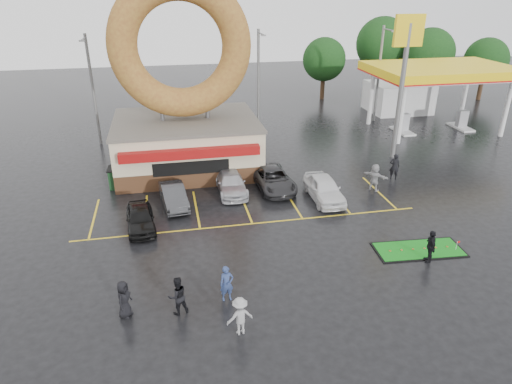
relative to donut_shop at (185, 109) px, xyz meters
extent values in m
plane|color=black|center=(3.00, -12.97, -4.46)|extent=(120.00, 120.00, 0.00)
cube|color=#472B19|center=(0.00, 0.03, -3.86)|extent=(10.00, 8.00, 1.20)
cube|color=beige|center=(0.00, 0.03, -2.11)|extent=(10.00, 8.00, 2.30)
cube|color=#59544C|center=(0.00, 0.03, -0.86)|extent=(10.20, 8.20, 0.20)
cube|color=maroon|center=(0.00, -4.27, -1.86)|extent=(9.00, 0.60, 0.60)
cylinder|color=slate|center=(-1.60, 0.03, -0.16)|extent=(0.30, 0.30, 1.20)
cylinder|color=slate|center=(1.60, 0.03, -0.16)|extent=(0.30, 0.30, 1.20)
torus|color=brown|center=(0.00, 0.03, 4.24)|extent=(9.60, 2.00, 9.60)
cylinder|color=silver|center=(18.00, 2.03, -1.96)|extent=(0.40, 0.40, 5.00)
cylinder|color=silver|center=(28.00, 2.03, -1.96)|extent=(0.40, 0.40, 5.00)
cylinder|color=silver|center=(18.00, 8.03, -1.96)|extent=(0.40, 0.40, 5.00)
cylinder|color=silver|center=(28.00, 8.03, -1.96)|extent=(0.40, 0.40, 5.00)
cube|color=silver|center=(23.00, 5.03, 0.79)|extent=(12.00, 8.00, 0.50)
cube|color=yellow|center=(23.00, 5.03, 1.09)|extent=(12.30, 8.30, 0.70)
cube|color=#99999E|center=(20.00, 5.03, -3.56)|extent=(0.90, 0.60, 1.60)
cube|color=#99999E|center=(26.00, 5.03, -3.56)|extent=(0.90, 0.60, 1.60)
cube|color=silver|center=(23.00, 12.03, -2.96)|extent=(6.00, 5.00, 3.00)
cylinder|color=slate|center=(16.00, -0.97, 0.54)|extent=(0.36, 0.36, 10.00)
cube|color=yellow|center=(16.00, -0.97, 5.04)|extent=(2.20, 0.30, 2.20)
cylinder|color=slate|center=(-7.00, 7.03, 0.04)|extent=(0.24, 0.24, 9.00)
cylinder|color=slate|center=(-7.00, 6.03, 4.24)|extent=(0.12, 2.00, 0.12)
cube|color=slate|center=(-7.00, 5.03, 4.19)|extent=(0.40, 0.18, 0.12)
cylinder|color=slate|center=(7.00, 8.03, 0.04)|extent=(0.24, 0.24, 9.00)
cylinder|color=slate|center=(7.00, 7.03, 4.24)|extent=(0.12, 2.00, 0.12)
cube|color=slate|center=(7.00, 6.03, 4.19)|extent=(0.40, 0.18, 0.12)
cylinder|color=slate|center=(19.00, 9.03, 0.04)|extent=(0.24, 0.24, 9.00)
cylinder|color=slate|center=(19.00, 8.03, 4.24)|extent=(0.12, 2.00, 0.12)
cube|color=slate|center=(19.00, 7.03, 4.19)|extent=(0.40, 0.18, 0.12)
cylinder|color=#332114|center=(29.00, 17.03, -3.02)|extent=(0.50, 0.50, 2.88)
sphere|color=black|center=(29.00, 17.03, 0.74)|extent=(5.60, 5.60, 5.60)
cylinder|color=#332114|center=(35.00, 15.03, -3.20)|extent=(0.50, 0.50, 2.52)
sphere|color=black|center=(35.00, 15.03, 0.09)|extent=(4.90, 4.90, 4.90)
cylinder|color=#332114|center=(25.00, 21.03, -2.84)|extent=(0.50, 0.50, 3.24)
sphere|color=black|center=(25.00, 21.03, 1.39)|extent=(6.30, 6.30, 6.30)
cylinder|color=#332114|center=(17.00, 19.03, -3.20)|extent=(0.50, 0.50, 2.52)
sphere|color=black|center=(17.00, 19.03, 0.09)|extent=(4.90, 4.90, 4.90)
imported|color=black|center=(-3.23, -8.82, -3.83)|extent=(1.84, 3.87, 1.28)
imported|color=#313133|center=(-1.30, -6.26, -3.82)|extent=(1.84, 4.07, 1.29)
imported|color=#B2B3B8|center=(2.46, -4.97, -3.83)|extent=(1.81, 4.40, 1.27)
imported|color=#2A2A2C|center=(5.30, -4.97, -3.79)|extent=(2.51, 4.98, 1.35)
imported|color=silver|center=(8.07, -7.28, -3.71)|extent=(1.78, 4.41, 1.50)
imported|color=navy|center=(0.60, -16.08, -3.64)|extent=(0.65, 0.46, 1.66)
imported|color=black|center=(-1.51, -16.54, -3.61)|extent=(1.00, 0.88, 1.72)
imported|color=gray|center=(0.81, -18.25, -3.64)|extent=(1.16, 0.81, 1.65)
imported|color=black|center=(-3.67, -16.29, -3.63)|extent=(0.82, 0.96, 1.67)
imported|color=black|center=(10.82, -15.08, -3.61)|extent=(0.65, 1.08, 1.71)
imported|color=#9A9A9D|center=(11.78, -6.63, -3.54)|extent=(1.54, 1.65, 1.85)
imported|color=black|center=(13.97, -5.11, -3.53)|extent=(0.81, 0.69, 1.87)
cube|color=#163A1C|center=(-4.50, -2.68, -3.81)|extent=(1.83, 1.25, 1.30)
cube|color=black|center=(10.89, -14.07, -4.44)|extent=(4.68, 2.28, 0.05)
cube|color=#147B19|center=(10.89, -14.07, -4.41)|extent=(4.46, 2.06, 0.03)
cylinder|color=silver|center=(12.72, -14.51, -4.15)|extent=(0.02, 0.02, 0.52)
cube|color=red|center=(12.79, -14.51, -3.95)|extent=(0.14, 0.01, 0.10)
camera|label=1|loc=(-1.38, -32.13, 8.15)|focal=32.00mm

